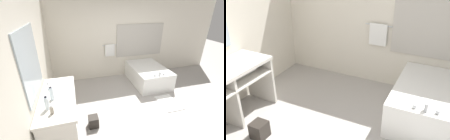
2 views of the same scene
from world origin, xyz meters
The scene contains 3 objects.
wall_back_with_blinds centered at (0.03, 2.23, 1.34)m, with size 7.40×0.13×2.70m.
bathtub centered at (0.79, 1.43, 0.30)m, with size 1.04×1.51×0.66m.
waste_bin centered at (-1.24, -0.05, 0.12)m, with size 0.21×0.21×0.24m.
Camera 2 is at (0.93, -2.02, 2.41)m, focal length 40.00 mm.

